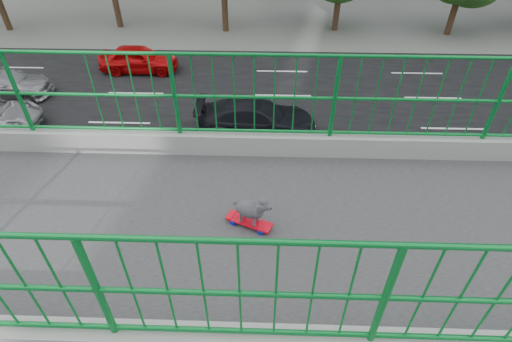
{
  "coord_description": "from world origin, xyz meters",
  "views": [
    {
      "loc": [
        2.96,
        -0.84,
        10.22
      ],
      "look_at": [
        -0.81,
        -0.96,
        7.14
      ],
      "focal_mm": 27.51,
      "sensor_mm": 36.0,
      "label": 1
    }
  ],
  "objects": [
    {
      "name": "car_7",
      "position": [
        -12.4,
        -1.33,
        0.79
      ],
      "size": [
        2.21,
        5.43,
        1.58
      ],
      "primitive_type": "imported",
      "rotation": [
        0.0,
        0.0,
        3.14
      ],
      "color": "black",
      "rests_on": "ground"
    },
    {
      "name": "footbridge",
      "position": [
        0.0,
        0.0,
        5.22
      ],
      "size": [
        3.0,
        24.0,
        7.0
      ],
      "color": "#2D2D2F",
      "rests_on": "ground"
    },
    {
      "name": "car_6",
      "position": [
        -9.2,
        4.86,
        0.74
      ],
      "size": [
        2.45,
        5.3,
        1.47
      ],
      "primitive_type": "imported",
      "color": "#BB0709",
      "rests_on": "ground"
    },
    {
      "name": "car_4",
      "position": [
        -18.8,
        -8.45,
        0.77
      ],
      "size": [
        1.81,
        4.5,
        1.53
      ],
      "primitive_type": "imported",
      "rotation": [
        0.0,
        0.0,
        3.14
      ],
      "color": "#BB0709",
      "rests_on": "ground"
    },
    {
      "name": "car_5",
      "position": [
        -6.0,
        -8.71,
        0.73
      ],
      "size": [
        1.55,
        4.44,
        1.46
      ],
      "primitive_type": "imported",
      "color": "black",
      "rests_on": "ground"
    },
    {
      "name": "skateboard",
      "position": [
        -0.03,
        -1.01,
        7.05
      ],
      "size": [
        0.35,
        0.54,
        0.07
      ],
      "rotation": [
        0.0,
        0.0,
        -0.4
      ],
      "color": "red",
      "rests_on": "footbridge"
    },
    {
      "name": "railing",
      "position": [
        0.0,
        0.0,
        7.21
      ],
      "size": [
        3.0,
        24.0,
        1.42
      ],
      "color": "gray",
      "rests_on": "footbridge"
    },
    {
      "name": "car_3",
      "position": [
        -15.6,
        -14.83,
        0.71
      ],
      "size": [
        1.99,
        4.89,
        1.42
      ],
      "primitive_type": "imported",
      "rotation": [
        0.0,
        0.0,
        3.14
      ],
      "color": "gray",
      "rests_on": "ground"
    },
    {
      "name": "road",
      "position": [
        -13.0,
        0.0,
        0.01
      ],
      "size": [
        18.0,
        90.0,
        0.02
      ],
      "primitive_type": "cube",
      "color": "black",
      "rests_on": "ground"
    },
    {
      "name": "car_0",
      "position": [
        -6.0,
        -8.92,
        0.66
      ],
      "size": [
        1.57,
        3.89,
        1.33
      ],
      "primitive_type": "imported",
      "color": "#BB0709",
      "rests_on": "ground"
    },
    {
      "name": "poodle",
      "position": [
        -0.02,
        -0.99,
        7.27
      ],
      "size": [
        0.29,
        0.42,
        0.38
      ],
      "rotation": [
        0.0,
        0.0,
        -0.4
      ],
      "color": "#333136",
      "rests_on": "skateboard"
    }
  ]
}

